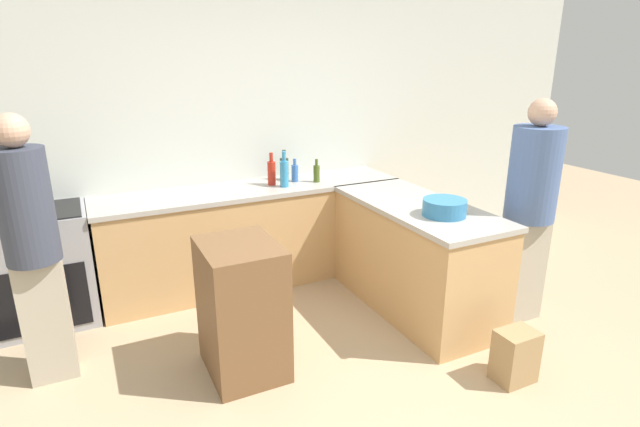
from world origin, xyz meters
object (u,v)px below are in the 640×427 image
(water_bottle_blue, at_px, (295,172))
(person_at_peninsula, at_px, (530,206))
(island_table, at_px, (242,309))
(mixing_bowl, at_px, (444,207))
(dish_soap_bottle, at_px, (284,173))
(range_oven, at_px, (41,268))
(wine_bottle_dark, at_px, (284,168))
(person_by_range, at_px, (32,243))
(paper_bag, at_px, (515,356))
(olive_oil_bottle, at_px, (317,173))
(hot_sauce_bottle, at_px, (272,172))

(water_bottle_blue, xyz_separation_m, person_at_peninsula, (1.24, -1.61, -0.05))
(island_table, bearing_deg, mixing_bowl, -3.71)
(mixing_bowl, relative_size, dish_soap_bottle, 1.00)
(range_oven, height_order, wine_bottle_dark, wine_bottle_dark)
(mixing_bowl, height_order, person_by_range, person_by_range)
(dish_soap_bottle, xyz_separation_m, paper_bag, (0.74, -2.07, -0.85))
(mixing_bowl, relative_size, water_bottle_blue, 1.50)
(island_table, distance_m, olive_oil_bottle, 1.74)
(range_oven, xyz_separation_m, paper_bag, (2.73, -2.18, -0.28))
(range_oven, bearing_deg, paper_bag, -38.58)
(olive_oil_bottle, height_order, person_at_peninsula, person_at_peninsula)
(water_bottle_blue, height_order, paper_bag, water_bottle_blue)
(mixing_bowl, relative_size, wine_bottle_dark, 1.14)
(person_at_peninsula, distance_m, paper_bag, 1.17)
(hot_sauce_bottle, bearing_deg, wine_bottle_dark, 36.24)
(person_by_range, relative_size, paper_bag, 4.88)
(dish_soap_bottle, height_order, person_by_range, person_by_range)
(water_bottle_blue, xyz_separation_m, person_by_range, (-2.10, -0.84, -0.04))
(water_bottle_blue, bearing_deg, wine_bottle_dark, 120.57)
(dish_soap_bottle, relative_size, person_by_range, 0.19)
(olive_oil_bottle, distance_m, person_at_peninsula, 1.84)
(mixing_bowl, bearing_deg, person_by_range, 167.97)
(dish_soap_bottle, xyz_separation_m, hot_sauce_bottle, (-0.08, 0.11, -0.01))
(paper_bag, bearing_deg, person_at_peninsula, 42.34)
(paper_bag, bearing_deg, range_oven, 141.42)
(hot_sauce_bottle, bearing_deg, person_by_range, -156.16)
(island_table, height_order, mixing_bowl, mixing_bowl)
(olive_oil_bottle, bearing_deg, dish_soap_bottle, -174.67)
(mixing_bowl, xyz_separation_m, olive_oil_bottle, (-0.41, 1.31, 0.02))
(wine_bottle_dark, height_order, dish_soap_bottle, dish_soap_bottle)
(island_table, xyz_separation_m, person_at_peninsula, (2.19, -0.29, 0.49))
(dish_soap_bottle, distance_m, hot_sauce_bottle, 0.14)
(mixing_bowl, distance_m, dish_soap_bottle, 1.48)
(range_oven, relative_size, person_by_range, 0.53)
(wine_bottle_dark, bearing_deg, island_table, -122.05)
(wine_bottle_dark, bearing_deg, person_at_peninsula, -52.79)
(hot_sauce_bottle, bearing_deg, water_bottle_blue, 5.49)
(person_at_peninsula, bearing_deg, island_table, 172.47)
(person_at_peninsula, bearing_deg, water_bottle_blue, 127.61)
(range_oven, xyz_separation_m, hot_sauce_bottle, (1.92, -0.00, 0.56))
(mixing_bowl, distance_m, paper_bag, 1.11)
(mixing_bowl, bearing_deg, wine_bottle_dark, 112.85)
(range_oven, relative_size, olive_oil_bottle, 4.27)
(dish_soap_bottle, bearing_deg, range_oven, 176.71)
(range_oven, xyz_separation_m, olive_oil_bottle, (2.33, -0.08, 0.53))
(olive_oil_bottle, relative_size, paper_bag, 0.60)
(paper_bag, bearing_deg, olive_oil_bottle, 101.03)
(olive_oil_bottle, height_order, paper_bag, olive_oil_bottle)
(range_oven, relative_size, dish_soap_bottle, 2.85)
(person_by_range, bearing_deg, water_bottle_blue, 21.94)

